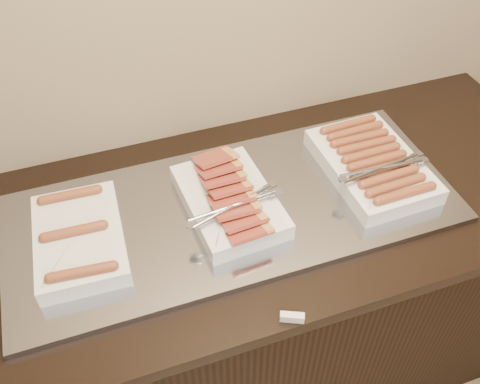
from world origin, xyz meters
name	(u,v)px	position (x,y,z in m)	size (l,w,h in m)	color
counter	(231,305)	(0.00, 2.13, 0.45)	(2.06, 0.76, 0.90)	black
warming_tray	(233,209)	(0.01, 2.13, 0.91)	(1.20, 0.50, 0.02)	#9799A5
dish_left	(79,238)	(-0.39, 2.13, 0.95)	(0.23, 0.33, 0.07)	silver
dish_center	(230,200)	(0.00, 2.13, 0.95)	(0.27, 0.36, 0.09)	silver
dish_right	(372,164)	(0.43, 2.13, 0.95)	(0.27, 0.37, 0.08)	silver
label_holder	(292,317)	(0.03, 1.77, 0.91)	(0.05, 0.02, 0.02)	silver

